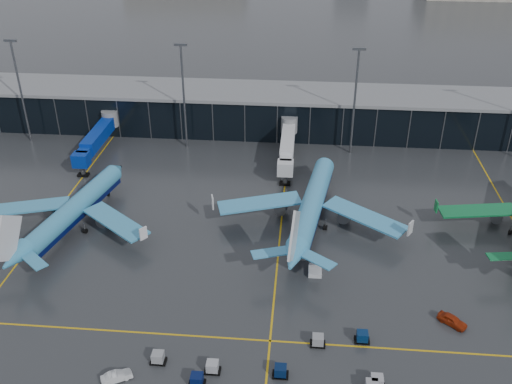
# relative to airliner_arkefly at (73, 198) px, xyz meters

# --- Properties ---
(ground) EXTENTS (600.00, 600.00, 0.00)m
(ground) POSITION_rel_airliner_arkefly_xyz_m (28.84, -12.59, -6.15)
(ground) COLOR #282B2D
(ground) RESTS_ON ground
(terminal_pier) EXTENTS (142.00, 17.00, 10.70)m
(terminal_pier) POSITION_rel_airliner_arkefly_xyz_m (28.84, 49.41, -0.73)
(terminal_pier) COLOR black
(terminal_pier) RESTS_ON ground
(jet_bridges) EXTENTS (94.00, 27.50, 7.20)m
(jet_bridges) POSITION_rel_airliner_arkefly_xyz_m (-6.16, 30.40, -1.60)
(jet_bridges) COLOR #595B60
(jet_bridges) RESTS_ON ground
(flood_masts) EXTENTS (203.00, 0.50, 25.50)m
(flood_masts) POSITION_rel_airliner_arkefly_xyz_m (33.84, 37.41, 7.66)
(flood_masts) COLOR #595B60
(flood_masts) RESTS_ON ground
(taxi_lines) EXTENTS (220.00, 120.00, 0.02)m
(taxi_lines) POSITION_rel_airliner_arkefly_xyz_m (38.84, -1.98, -6.14)
(taxi_lines) COLOR gold
(taxi_lines) RESTS_ON ground
(airliner_arkefly) EXTENTS (42.39, 46.20, 12.30)m
(airliner_arkefly) POSITION_rel_airliner_arkefly_xyz_m (0.00, 0.00, 0.00)
(airliner_arkefly) COLOR #3A92BE
(airliner_arkefly) RESTS_ON ground
(airliner_klm_near) EXTENTS (44.44, 48.81, 13.31)m
(airliner_klm_near) POSITION_rel_airliner_arkefly_xyz_m (44.69, 5.27, 0.50)
(airliner_klm_near) COLOR #3D98CA
(airliner_klm_near) RESTS_ON ground
(baggage_carts) EXTENTS (31.93, 11.48, 1.70)m
(baggage_carts) POSITION_rel_airliner_arkefly_xyz_m (41.18, -32.74, -5.39)
(baggage_carts) COLOR black
(baggage_carts) RESTS_ON ground
(mobile_airstair) EXTENTS (2.23, 3.22, 3.45)m
(mobile_airstair) POSITION_rel_airliner_arkefly_xyz_m (45.33, -10.80, -5.38)
(mobile_airstair) COLOR silver
(mobile_airstair) RESTS_ON ground
(service_van_red) EXTENTS (4.58, 4.24, 1.52)m
(service_van_red) POSITION_rel_airliner_arkefly_xyz_m (65.81, -21.64, -5.39)
(service_van_red) COLOR #96270B
(service_van_red) RESTS_ON ground
(service_van_white) EXTENTS (4.28, 3.29, 1.35)m
(service_van_white) POSITION_rel_airliner_arkefly_xyz_m (18.93, -36.69, -5.47)
(service_van_white) COLOR silver
(service_van_white) RESTS_ON ground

